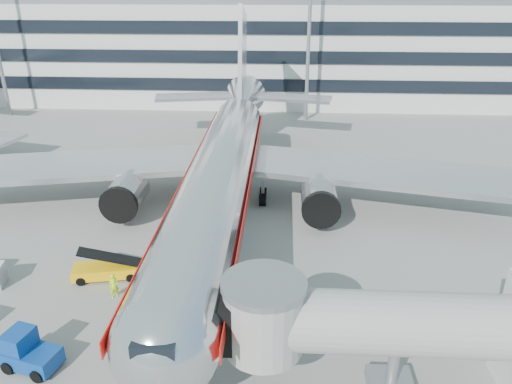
# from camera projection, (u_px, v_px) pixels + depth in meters

# --- Properties ---
(ground) EXTENTS (180.00, 180.00, 0.00)m
(ground) POSITION_uv_depth(u_px,v_px,m) (205.00, 291.00, 32.66)
(ground) COLOR gray
(ground) RESTS_ON ground
(lead_in_line) EXTENTS (0.25, 70.00, 0.01)m
(lead_in_line) POSITION_uv_depth(u_px,v_px,m) (223.00, 221.00, 41.79)
(lead_in_line) COLOR yellow
(lead_in_line) RESTS_ON ground
(main_jet) EXTENTS (50.95, 48.70, 16.06)m
(main_jet) POSITION_uv_depth(u_px,v_px,m) (224.00, 167.00, 41.65)
(main_jet) COLOR silver
(main_jet) RESTS_ON ground
(jet_bridge) EXTENTS (17.80, 4.50, 7.00)m
(jet_bridge) POSITION_uv_depth(u_px,v_px,m) (435.00, 330.00, 23.15)
(jet_bridge) COLOR silver
(jet_bridge) RESTS_ON ground
(terminal) EXTENTS (150.00, 24.25, 15.60)m
(terminal) POSITION_uv_depth(u_px,v_px,m) (256.00, 47.00, 82.44)
(terminal) COLOR silver
(terminal) RESTS_ON ground
(light_mast_centre) EXTENTS (2.40, 1.20, 25.45)m
(light_mast_centre) POSITION_uv_depth(u_px,v_px,m) (310.00, 8.00, 64.59)
(light_mast_centre) COLOR gray
(light_mast_centre) RESTS_ON ground
(belt_loader) EXTENTS (4.82, 2.46, 2.25)m
(belt_loader) POSITION_uv_depth(u_px,v_px,m) (107.00, 269.00, 33.84)
(belt_loader) COLOR #FFB90A
(belt_loader) RESTS_ON ground
(baggage_tug) EXTENTS (3.19, 2.45, 2.15)m
(baggage_tug) POSITION_uv_depth(u_px,v_px,m) (28.00, 352.00, 26.02)
(baggage_tug) COLOR navy
(baggage_tug) RESTS_ON ground
(ramp_worker) EXTENTS (0.74, 0.67, 1.69)m
(ramp_worker) POSITION_uv_depth(u_px,v_px,m) (114.00, 286.00, 31.68)
(ramp_worker) COLOR #CEFF1A
(ramp_worker) RESTS_ON ground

